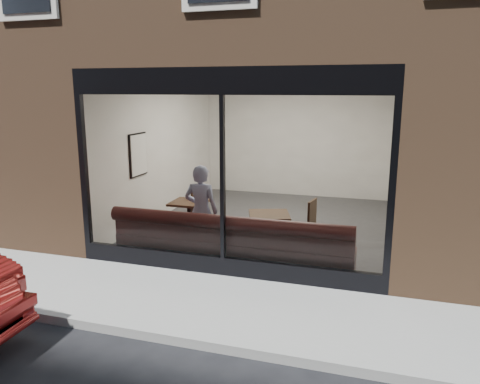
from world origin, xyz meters
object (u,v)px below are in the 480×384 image
(banquette, at_px, (231,253))
(cafe_table_right, at_px, (269,215))
(cafe_table_left, at_px, (189,203))
(person, at_px, (201,211))
(cafe_chair_left, at_px, (192,222))
(cafe_chair_right, at_px, (301,237))

(banquette, height_order, cafe_table_right, cafe_table_right)
(cafe_table_left, bearing_deg, person, -53.95)
(cafe_table_right, height_order, cafe_chair_left, cafe_table_right)
(banquette, distance_m, person, 0.93)
(person, bearing_deg, cafe_chair_left, -61.72)
(cafe_table_left, relative_size, cafe_chair_left, 1.50)
(person, bearing_deg, cafe_chair_right, -154.43)
(person, height_order, cafe_table_right, person)
(banquette, bearing_deg, cafe_chair_left, 131.97)
(cafe_table_right, xyz_separation_m, cafe_chair_left, (-1.82, 0.81, -0.50))
(person, relative_size, cafe_chair_left, 3.68)
(cafe_table_left, xyz_separation_m, cafe_chair_left, (-0.12, 0.39, -0.50))
(cafe_chair_left, bearing_deg, banquette, 147.64)
(person, bearing_deg, banquette, 151.93)
(cafe_chair_left, bearing_deg, cafe_table_left, 122.69)
(banquette, xyz_separation_m, cafe_chair_left, (-1.35, 1.50, 0.01))
(cafe_chair_right, bearing_deg, cafe_table_left, 11.02)
(banquette, distance_m, cafe_table_right, 0.98)
(banquette, xyz_separation_m, cafe_table_left, (-1.23, 1.11, 0.52))
(banquette, xyz_separation_m, person, (-0.65, 0.32, 0.59))
(banquette, distance_m, cafe_chair_right, 1.51)
(person, relative_size, cafe_table_right, 2.36)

